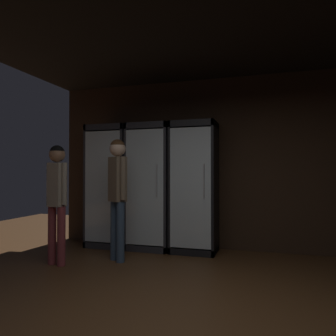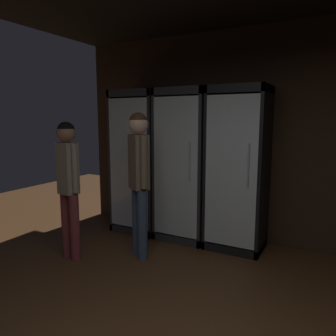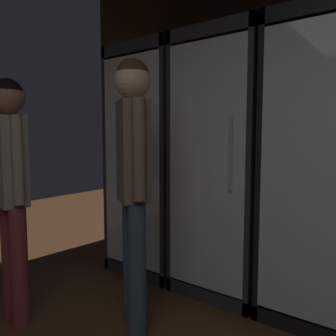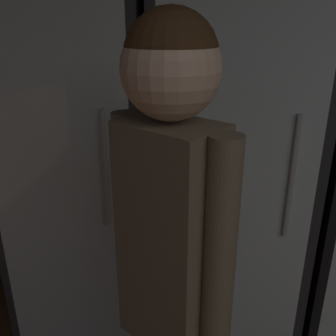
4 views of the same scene
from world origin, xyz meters
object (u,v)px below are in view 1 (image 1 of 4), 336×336
Objects in this scene: cooler_far_left at (112,187)px; cooler_center at (195,188)px; cooler_left at (152,188)px; shopper_far at (57,191)px; shopper_near at (117,185)px.

cooler_center is at bearing -0.01° from cooler_far_left.
cooler_left is 1.58m from shopper_far.
shopper_far is at bearing -141.27° from cooler_center.
cooler_left is 1.26× the size of shopper_far.
cooler_center is 1.19× the size of shopper_near.
cooler_left and cooler_center have the same top height.
cooler_left is 0.90m from shopper_near.
cooler_far_left is at bearing 179.99° from cooler_center.
shopper_near is 0.82m from shopper_far.
cooler_far_left is 1.03m from shopper_near.
cooler_center is (0.73, -0.00, 0.00)m from cooler_left.
shopper_near is at bearing -102.52° from cooler_left.
cooler_far_left is 1.00× the size of cooler_center.
cooler_far_left is 1.00× the size of cooler_left.
cooler_left is 1.19× the size of shopper_near.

